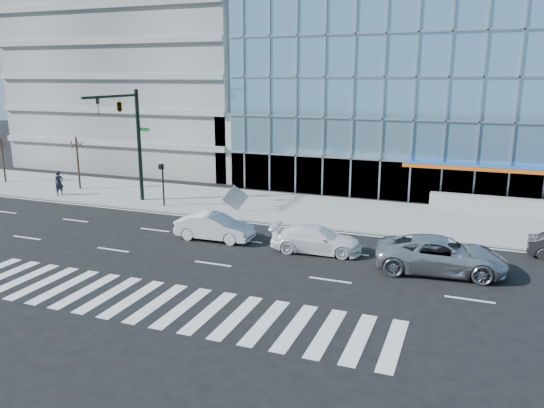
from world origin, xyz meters
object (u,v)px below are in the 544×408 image
at_px(white_sedan, 215,227).
at_px(tilted_panel, 235,198).
at_px(white_suv, 316,239).
at_px(pedestrian, 59,183).
at_px(ped_signal_post, 162,178).
at_px(street_tree_near, 76,144).
at_px(traffic_signal, 125,119).
at_px(street_tree_far, 1,144).
at_px(silver_suv, 441,255).

xyz_separation_m(white_sedan, tilted_panel, (-1.39, 5.79, 0.32)).
bearing_deg(white_suv, tilted_panel, 46.96).
bearing_deg(pedestrian, white_sedan, -86.76).
distance_m(ped_signal_post, tilted_panel, 5.50).
xyz_separation_m(street_tree_near, tilted_panel, (14.87, -2.09, -2.72)).
xyz_separation_m(traffic_signal, street_tree_near, (-7.00, 2.93, -2.39)).
xyz_separation_m(street_tree_far, silver_suv, (36.60, -8.59, -2.60)).
bearing_deg(white_suv, silver_suv, -101.25).
bearing_deg(white_sedan, silver_suv, -94.62).
bearing_deg(silver_suv, street_tree_far, 70.90).
height_order(traffic_signal, pedestrian, traffic_signal).
bearing_deg(silver_suv, white_sedan, 80.85).
relative_size(traffic_signal, white_suv, 1.67).
relative_size(silver_suv, white_sedan, 1.35).
bearing_deg(tilted_panel, pedestrian, 153.71).
relative_size(white_suv, tilted_panel, 3.70).
bearing_deg(traffic_signal, silver_suv, -14.67).
distance_m(silver_suv, white_suv, 6.38).
height_order(ped_signal_post, silver_suv, ped_signal_post).
height_order(street_tree_far, white_suv, street_tree_far).
height_order(ped_signal_post, street_tree_far, street_tree_far).
bearing_deg(traffic_signal, pedestrian, 176.15).
bearing_deg(pedestrian, traffic_signal, -71.98).
height_order(street_tree_near, white_suv, street_tree_near).
xyz_separation_m(traffic_signal, white_suv, (15.26, -4.95, -5.47)).
distance_m(street_tree_near, street_tree_far, 8.01).
distance_m(traffic_signal, white_suv, 16.95).
distance_m(white_sedan, pedestrian, 16.94).
bearing_deg(white_suv, street_tree_near, 65.55).
xyz_separation_m(ped_signal_post, street_tree_near, (-9.50, 2.56, 1.64)).
distance_m(ped_signal_post, silver_suv, 20.07).
distance_m(street_tree_near, tilted_panel, 15.26).
relative_size(street_tree_far, white_sedan, 0.86).
bearing_deg(traffic_signal, street_tree_near, 157.29).
bearing_deg(traffic_signal, ped_signal_post, 8.52).
relative_size(street_tree_near, street_tree_far, 1.09).
bearing_deg(silver_suv, traffic_signal, 69.43).
relative_size(white_sedan, pedestrian, 2.40).
bearing_deg(white_sedan, pedestrian, 70.00).
bearing_deg(white_sedan, street_tree_far, 70.63).
relative_size(pedestrian, tilted_panel, 1.44).
distance_m(pedestrian, tilted_panel, 14.66).
height_order(ped_signal_post, pedestrian, ped_signal_post).
height_order(white_suv, pedestrian, pedestrian).
xyz_separation_m(traffic_signal, tilted_panel, (7.87, 0.84, -5.10)).
relative_size(traffic_signal, street_tree_far, 2.07).
distance_m(street_tree_near, white_suv, 23.82).
height_order(street_tree_far, white_sedan, street_tree_far).
distance_m(traffic_signal, street_tree_far, 15.53).
distance_m(traffic_signal, white_sedan, 11.82).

